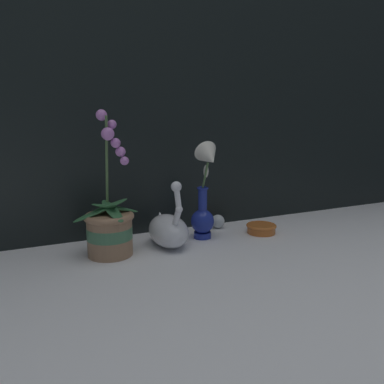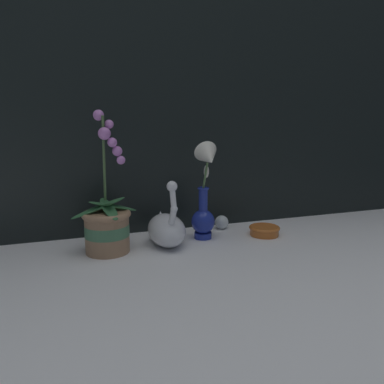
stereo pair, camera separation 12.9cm
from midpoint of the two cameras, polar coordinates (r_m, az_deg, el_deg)
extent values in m
plane|color=white|center=(1.20, 4.35, -9.45)|extent=(2.80, 2.80, 0.00)
cube|color=black|center=(1.42, -0.39, 18.37)|extent=(2.80, 0.03, 1.20)
cylinder|color=#9E7556|center=(1.21, -9.84, -6.08)|extent=(0.14, 0.14, 0.13)
cylinder|color=#477A56|center=(1.21, -9.85, -5.78)|extent=(0.14, 0.14, 0.04)
torus|color=#9E7556|center=(1.19, -9.93, -3.43)|extent=(0.15, 0.15, 0.02)
cylinder|color=#4C6B3D|center=(1.16, -10.18, 4.09)|extent=(0.01, 0.05, 0.30)
ellipsoid|color=#2D6038|center=(1.20, -8.92, -2.20)|extent=(0.17, 0.08, 0.06)
ellipsoid|color=#2D6038|center=(1.21, -10.34, -2.12)|extent=(0.07, 0.16, 0.06)
ellipsoid|color=#2D6038|center=(1.18, -11.12, -2.44)|extent=(0.17, 0.05, 0.07)
ellipsoid|color=#2D6038|center=(1.17, -9.49, -2.59)|extent=(0.07, 0.13, 0.06)
sphere|color=#C67AD1|center=(1.15, -10.92, 11.43)|extent=(0.03, 0.03, 0.03)
sphere|color=#C67AD1|center=(1.16, -9.40, 10.15)|extent=(0.03, 0.03, 0.03)
sphere|color=#C67AD1|center=(1.14, -10.06, 8.76)|extent=(0.04, 0.04, 0.04)
sphere|color=#C67AD1|center=(1.15, -8.92, 7.47)|extent=(0.03, 0.03, 0.03)
sphere|color=#C67AD1|center=(1.15, -8.20, 6.17)|extent=(0.03, 0.03, 0.03)
sphere|color=#C67AD1|center=(1.15, -7.64, 4.82)|extent=(0.03, 0.03, 0.03)
ellipsoid|color=white|center=(1.26, -0.97, -5.86)|extent=(0.12, 0.19, 0.11)
cone|color=white|center=(1.32, -1.94, -4.33)|extent=(0.06, 0.08, 0.08)
cylinder|color=white|center=(1.17, 0.13, -3.96)|extent=(0.02, 0.06, 0.08)
sphere|color=white|center=(1.15, 0.46, -2.63)|extent=(0.02, 0.02, 0.02)
cylinder|color=white|center=(1.15, 0.29, -0.90)|extent=(0.02, 0.04, 0.07)
sphere|color=white|center=(1.15, 0.12, 0.83)|extent=(0.03, 0.03, 0.03)
cylinder|color=navy|center=(1.35, 4.44, -6.61)|extent=(0.06, 0.06, 0.02)
ellipsoid|color=navy|center=(1.33, 4.47, -4.55)|extent=(0.08, 0.08, 0.09)
cylinder|color=navy|center=(1.31, 4.53, -1.20)|extent=(0.03, 0.03, 0.08)
torus|color=navy|center=(1.31, 4.55, 0.53)|extent=(0.04, 0.04, 0.01)
cylinder|color=#567A47|center=(1.28, 4.92, 2.44)|extent=(0.01, 0.04, 0.10)
cone|color=white|center=(1.25, 5.52, 5.33)|extent=(0.08, 0.10, 0.10)
ellipsoid|color=white|center=(1.29, 5.07, 3.12)|extent=(0.02, 0.02, 0.04)
sphere|color=silver|center=(1.46, 7.08, -4.62)|extent=(0.05, 0.05, 0.05)
cylinder|color=#C66628|center=(1.41, 13.57, -5.81)|extent=(0.10, 0.10, 0.03)
torus|color=#C66628|center=(1.41, 13.59, -5.36)|extent=(0.11, 0.11, 0.01)
camera|label=1|loc=(0.06, -87.14, 0.55)|focal=35.00mm
camera|label=2|loc=(0.06, 92.86, -0.55)|focal=35.00mm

